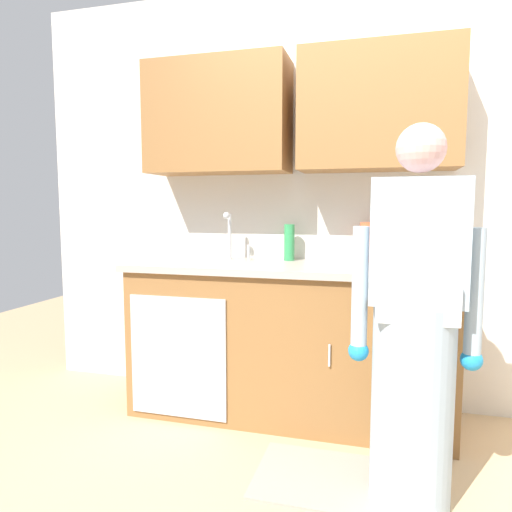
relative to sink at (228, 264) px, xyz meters
name	(u,v)px	position (x,y,z in m)	size (l,w,h in m)	color
ground_plane	(376,494)	(0.94, -0.71, -0.93)	(9.00, 9.00, 0.00)	tan
kitchen_wall_with_uppers	(363,176)	(0.80, 0.29, 0.55)	(4.80, 0.44, 2.70)	beige
counter_cabinet	(287,343)	(0.39, -0.01, -0.48)	(1.90, 0.62, 0.90)	brown
countertop	(288,267)	(0.39, -0.01, -0.01)	(1.96, 0.66, 0.04)	#A8A093
sink	(228,264)	(0.00, 0.00, 0.00)	(0.50, 0.36, 0.35)	#B7BABF
person_at_sink	(413,347)	(1.07, -0.72, -0.23)	(0.55, 0.34, 1.62)	white
floor_mat	(339,480)	(0.77, -0.66, -0.92)	(0.80, 0.50, 0.01)	gray
bottle_water_tall	(417,248)	(1.14, 0.20, 0.11)	(0.08, 0.08, 0.19)	silver
bottle_soap	(289,242)	(0.35, 0.19, 0.13)	(0.07, 0.07, 0.23)	#2D8C4C
bottle_dish_liquid	(366,242)	(0.83, 0.22, 0.14)	(0.08, 0.08, 0.25)	#E05933
cup_by_sink	(423,264)	(1.15, -0.16, 0.06)	(0.08, 0.08, 0.09)	#33478C
knife_on_counter	(159,258)	(-0.51, 0.06, 0.02)	(0.24, 0.02, 0.01)	silver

